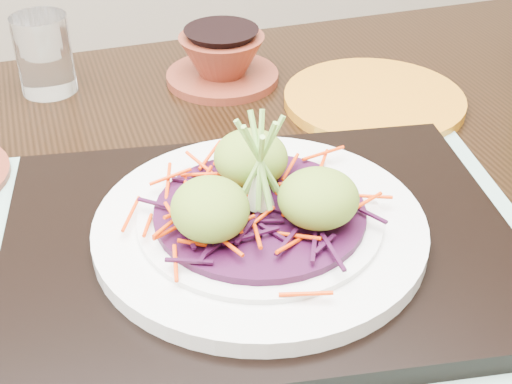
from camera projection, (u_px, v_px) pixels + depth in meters
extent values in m
cube|color=black|center=(223.00, 232.00, 0.69)|extent=(1.40, 1.04, 0.04)
cube|color=black|center=(469.00, 225.00, 1.36)|extent=(0.07, 0.07, 0.76)
cube|color=#85AC97|center=(260.00, 254.00, 0.62)|extent=(0.50, 0.39, 0.00)
cube|color=black|center=(260.00, 243.00, 0.62)|extent=(0.44, 0.33, 0.02)
cylinder|color=silver|center=(260.00, 227.00, 0.61)|extent=(0.28, 0.28, 0.02)
cylinder|color=silver|center=(260.00, 218.00, 0.60)|extent=(0.21, 0.21, 0.01)
cylinder|color=#340A2A|center=(260.00, 212.00, 0.60)|extent=(0.18, 0.18, 0.01)
ellipsoid|color=olive|center=(211.00, 209.00, 0.56)|extent=(0.07, 0.07, 0.05)
ellipsoid|color=olive|center=(319.00, 199.00, 0.57)|extent=(0.07, 0.07, 0.05)
ellipsoid|color=olive|center=(251.00, 158.00, 0.62)|extent=(0.07, 0.07, 0.05)
cylinder|color=white|center=(44.00, 54.00, 0.86)|extent=(0.07, 0.07, 0.10)
cylinder|color=maroon|center=(223.00, 77.00, 0.91)|extent=(0.15, 0.15, 0.01)
cylinder|color=#AC6513|center=(374.00, 100.00, 0.85)|extent=(0.27, 0.27, 0.01)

